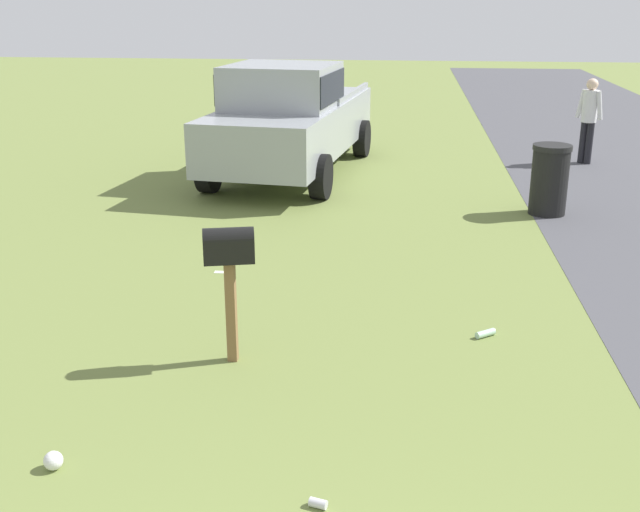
% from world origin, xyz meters
% --- Properties ---
extents(mailbox, '(0.30, 0.49, 1.30)m').
position_xyz_m(mailbox, '(5.25, 1.13, 1.03)').
color(mailbox, brown).
rests_on(mailbox, ground).
extents(pickup_truck, '(5.81, 2.80, 2.09)m').
position_xyz_m(pickup_truck, '(13.09, 1.73, 1.11)').
color(pickup_truck, '#93999E').
rests_on(pickup_truck, ground).
extents(trash_bin, '(0.59, 0.59, 1.09)m').
position_xyz_m(trash_bin, '(10.77, -2.66, 0.55)').
color(trash_bin, black).
rests_on(trash_bin, ground).
extents(pedestrian, '(0.36, 0.47, 1.69)m').
position_xyz_m(pedestrian, '(14.74, -4.06, 0.98)').
color(pedestrian, black).
rests_on(pedestrian, ground).
extents(litter_can_midfield_a, '(0.10, 0.13, 0.07)m').
position_xyz_m(litter_can_midfield_a, '(3.14, 0.09, 0.03)').
color(litter_can_midfield_a, silver).
rests_on(litter_can_midfield_a, ground).
extents(litter_bottle_by_mailbox, '(0.19, 0.22, 0.07)m').
position_xyz_m(litter_bottle_by_mailbox, '(6.03, -1.28, 0.04)').
color(litter_bottle_by_mailbox, '#B2D8BF').
rests_on(litter_bottle_by_mailbox, ground).
extents(litter_bag_midfield_b, '(0.14, 0.14, 0.14)m').
position_xyz_m(litter_bag_midfield_b, '(3.38, 2.04, 0.07)').
color(litter_bag_midfield_b, silver).
rests_on(litter_bag_midfield_b, ground).
extents(litter_wrapper_far_scatter, '(0.08, 0.12, 0.01)m').
position_xyz_m(litter_wrapper_far_scatter, '(7.59, 1.82, 0.00)').
color(litter_wrapper_far_scatter, silver).
rests_on(litter_wrapper_far_scatter, ground).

